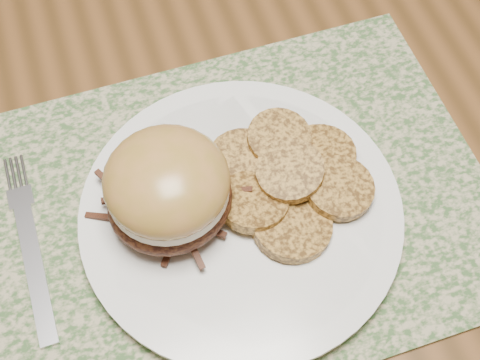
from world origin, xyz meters
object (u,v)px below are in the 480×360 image
dining_table (135,64)px  pork_sandwich (168,189)px  fork (30,243)px  dinner_plate (241,214)px

dining_table → pork_sandwich: (-0.02, -0.25, 0.14)m
fork → dinner_plate: bearing=-10.7°
pork_sandwich → fork: size_ratio=0.70×
dinner_plate → pork_sandwich: pork_sandwich is taller
dining_table → dinner_plate: dinner_plate is taller
dining_table → dinner_plate: 0.29m
dining_table → fork: fork is taller
pork_sandwich → dining_table: bearing=70.2°
dinner_plate → pork_sandwich: size_ratio=2.03×
dining_table → pork_sandwich: bearing=-93.7°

